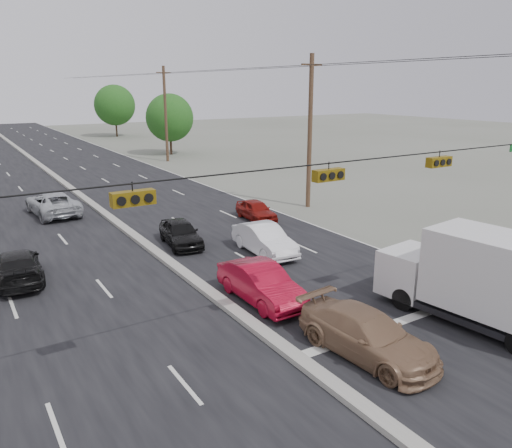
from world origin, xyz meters
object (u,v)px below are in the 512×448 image
Objects in this scene: oncoming_far at (53,204)px; box_truck at (481,279)px; red_sedan at (261,284)px; tree_right_mid at (170,118)px; tan_sedan at (367,335)px; queue_car_a at (181,233)px; black_suv at (465,286)px; utility_pole_right_c at (166,114)px; oncoming_near at (17,266)px; utility_pole_right_b at (310,131)px; queue_car_b at (264,240)px; tree_right_far at (115,105)px; queue_car_e at (256,210)px.

box_truck is at bearing 107.30° from oncoming_far.
oncoming_far is at bearing 102.56° from red_sedan.
tree_right_mid is 48.42m from tan_sedan.
queue_car_a is at bearing 103.35° from box_truck.
oncoming_far is at bearing 104.58° from box_truck.
red_sedan is 7.60m from black_suv.
oncoming_far is (-4.15, 18.24, 0.02)m from red_sedan.
utility_pole_right_c is at bearing 75.05° from box_truck.
queue_car_a is 11.06m from oncoming_far.
box_truck reaches higher than oncoming_near.
queue_car_a is (-5.09, 13.65, -1.03)m from box_truck.
red_sedan is at bearing 98.43° from oncoming_far.
red_sedan is at bearing -134.16° from utility_pole_right_b.
queue_car_a is at bearing 115.32° from black_suv.
box_truck is 1.27× the size of oncoming_far.
tan_sedan is 23.79m from oncoming_far.
tan_sedan is at bearing -101.32° from queue_car_b.
tree_right_far is (3.50, 55.00, -0.15)m from utility_pole_right_b.
tree_right_mid is 47.79m from box_truck.
oncoming_far is (-4.38, 10.15, 0.07)m from queue_car_a.
tan_sedan is (-12.99, -46.50, -3.65)m from tree_right_mid.
utility_pole_right_b reaches higher than tree_right_mid.
queue_car_a is 0.91× the size of queue_car_b.
queue_car_e is (-7.37, -31.11, -3.73)m from tree_right_mid.
tree_right_far reaches higher than tan_sedan.
black_suv is at bearing 45.58° from box_truck.
black_suv is (6.16, -4.46, 0.12)m from red_sedan.
red_sedan reaches higher than queue_car_b.
utility_pole_right_b reaches higher than red_sedan.
tree_right_mid reaches higher than queue_car_a.
oncoming_far is (3.48, 11.06, 0.08)m from oncoming_near.
utility_pole_right_c is at bearing 79.48° from queue_car_b.
box_truck is at bearing -11.89° from tan_sedan.
oncoming_far is at bearing 114.43° from black_suv.
queue_car_e is (6.00, 2.23, -0.06)m from queue_car_a.
tree_right_mid reaches higher than red_sedan.
tree_right_far reaches higher than oncoming_far.
queue_car_e is at bearing 138.26° from oncoming_far.
queue_car_b is 15.41m from oncoming_far.
tree_right_far reaches higher than queue_car_a.
tan_sedan is (-13.99, -71.50, -4.27)m from tree_right_far.
oncoming_far is (-17.75, -23.19, -3.60)m from tree_right_mid.
oncoming_near is (-12.95, 12.74, -1.03)m from box_truck.
oncoming_near is at bearing -122.63° from utility_pole_right_c.
queue_car_e is at bearing -100.57° from utility_pole_right_c.
tree_right_mid is at bearing 80.79° from black_suv.
queue_car_b is (2.96, -3.39, 0.04)m from queue_car_a.
oncoming_near is 11.60m from oncoming_far.
utility_pole_right_b is at bearing -90.00° from utility_pole_right_c.
queue_car_a is at bearing -103.84° from tree_right_far.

